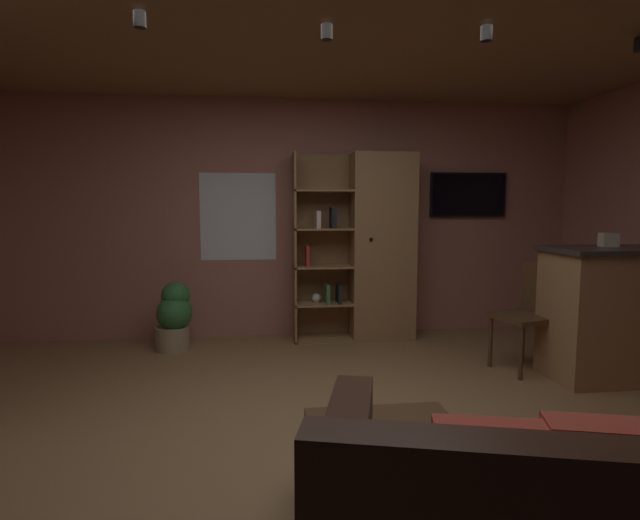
# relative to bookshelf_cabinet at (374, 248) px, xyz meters

# --- Properties ---
(floor) EXTENTS (6.14, 5.22, 0.02)m
(floor) POSITION_rel_bookshelf_cabinet_xyz_m (-0.80, -2.36, -0.97)
(floor) COLOR olive
(floor) RESTS_ON ground
(wall_back) EXTENTS (6.26, 0.06, 2.52)m
(wall_back) POSITION_rel_bookshelf_cabinet_xyz_m (-0.80, 0.27, 0.30)
(wall_back) COLOR #AD7060
(wall_back) RESTS_ON ground
(window_pane_back) EXTENTS (0.79, 0.01, 0.92)m
(window_pane_back) POSITION_rel_bookshelf_cabinet_xyz_m (-1.41, 0.24, 0.33)
(window_pane_back) COLOR white
(bookshelf_cabinet) EXTENTS (1.26, 0.41, 1.94)m
(bookshelf_cabinet) POSITION_rel_bookshelf_cabinet_xyz_m (0.00, 0.00, 0.00)
(bookshelf_cabinet) COLOR #997047
(bookshelf_cabinet) RESTS_ON ground
(kitchen_bar_counter) EXTENTS (1.43, 0.63, 1.07)m
(kitchen_bar_counter) POSITION_rel_bookshelf_cabinet_xyz_m (1.82, -1.48, -0.42)
(kitchen_bar_counter) COLOR #997047
(kitchen_bar_counter) RESTS_ON ground
(tissue_box) EXTENTS (0.14, 0.14, 0.11)m
(tissue_box) POSITION_rel_bookshelf_cabinet_xyz_m (1.62, -1.40, 0.16)
(tissue_box) COLOR #BFB299
(tissue_box) RESTS_ON kitchen_bar_counter
(coffee_table) EXTENTS (0.68, 0.62, 0.40)m
(coffee_table) POSITION_rel_bookshelf_cabinet_xyz_m (-0.63, -3.06, -0.64)
(coffee_table) COLOR #4C331E
(coffee_table) RESTS_ON ground
(table_book_0) EXTENTS (0.14, 0.11, 0.02)m
(table_book_0) POSITION_rel_bookshelf_cabinet_xyz_m (-0.70, -3.09, -0.55)
(table_book_0) COLOR black
(table_book_0) RESTS_ON coffee_table
(dining_chair) EXTENTS (0.51, 0.51, 0.92)m
(dining_chair) POSITION_rel_bookshelf_cabinet_xyz_m (1.09, -1.20, -0.43)
(dining_chair) COLOR #4C331E
(dining_chair) RESTS_ON ground
(potted_floor_plant) EXTENTS (0.36, 0.35, 0.67)m
(potted_floor_plant) POSITION_rel_bookshelf_cabinet_xyz_m (-2.02, -0.22, -0.63)
(potted_floor_plant) COLOR #9E896B
(potted_floor_plant) RESTS_ON ground
(wall_mounted_tv) EXTENTS (0.86, 0.06, 0.48)m
(wall_mounted_tv) POSITION_rel_bookshelf_cabinet_xyz_m (1.11, 0.21, 0.56)
(wall_mounted_tv) COLOR black
(track_light_spot_1) EXTENTS (0.07, 0.07, 0.09)m
(track_light_spot_1) POSITION_rel_bookshelf_cabinet_xyz_m (-1.85, -2.03, 1.49)
(track_light_spot_1) COLOR black
(track_light_spot_2) EXTENTS (0.07, 0.07, 0.09)m
(track_light_spot_2) POSITION_rel_bookshelf_cabinet_xyz_m (-0.76, -1.96, 1.49)
(track_light_spot_2) COLOR black
(track_light_spot_3) EXTENTS (0.07, 0.07, 0.09)m
(track_light_spot_3) POSITION_rel_bookshelf_cabinet_xyz_m (0.22, -2.05, 1.49)
(track_light_spot_3) COLOR black
(track_light_spot_4) EXTENTS (0.07, 0.07, 0.09)m
(track_light_spot_4) POSITION_rel_bookshelf_cabinet_xyz_m (1.32, -1.97, 1.49)
(track_light_spot_4) COLOR black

